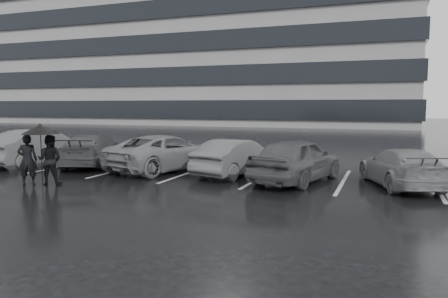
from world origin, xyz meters
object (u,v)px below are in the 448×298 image
Objects in this scene: car_main at (296,160)px; car_west_b at (166,153)px; car_west_d at (40,147)px; car_east at (401,167)px; pedestrian_right at (50,160)px; car_west_a at (236,157)px; pedestrian_left at (27,160)px; car_west_c at (94,150)px.

car_main reaches higher than car_west_b.
car_west_d is (-5.74, -0.45, 0.06)m from car_west_b.
car_west_b is 1.09× the size of car_west_d.
pedestrian_right reaches higher than car_east.
car_west_a is 6.29m from pedestrian_right.
pedestrian_left is 0.67m from pedestrian_right.
car_west_c is 4.43m from pedestrian_left.
car_west_b is 1.20× the size of car_east.
car_west_c reaches higher than car_west_a.
pedestrian_left reaches higher than car_main.
pedestrian_right is at bearing 90.74° from car_west_c.
pedestrian_right is (-4.97, -3.85, 0.14)m from car_west_a.
car_west_c is 4.28m from pedestrian_right.
car_west_b is at bearing -137.44° from pedestrian_right.
car_west_d is at bearing 21.09° from car_west_b.
pedestrian_left is (-2.61, -4.32, 0.12)m from car_west_b.
car_main is at bearing -176.90° from pedestrian_right.
car_west_b is at bearing -167.66° from car_west_d.
car_west_d reaches higher than car_west_c.
car_west_d is 2.86× the size of pedestrian_right.
car_west_b is (-5.26, 0.79, -0.05)m from car_main.
car_west_c is at bearing -22.06° from car_east.
pedestrian_left is (-7.88, -3.53, 0.07)m from car_main.
pedestrian_left is at bearing 75.44° from car_west_b.
car_main is 0.95× the size of car_west_d.
car_west_a is 5.54m from car_east.
car_west_b reaches higher than car_west_a.
pedestrian_left is 1.02× the size of pedestrian_right.
car_west_a is at bearing -166.39° from car_west_b.
pedestrian_right reaches higher than car_west_c.
car_east is (11.86, -0.51, -0.06)m from car_west_c.
car_west_d reaches higher than car_west_b.
pedestrian_left is (3.13, -3.87, 0.06)m from car_west_d.
car_west_b is at bearing -155.00° from pedestrian_left.
car_main is 11.01m from car_west_d.
car_east is (5.53, -0.30, -0.05)m from car_west_a.
car_west_b reaches higher than car_east.
car_east is at bearing -169.60° from car_west_a.
car_west_a is at bearing -177.03° from pedestrian_left.
pedestrian_left reaches higher than car_east.
car_west_a is 0.96× the size of car_east.
car_west_a is 0.87× the size of car_west_c.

